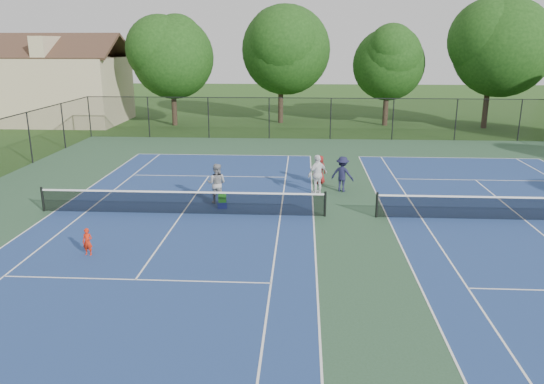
# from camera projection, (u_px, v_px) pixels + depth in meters

# --- Properties ---
(ground) EXTENTS (140.00, 140.00, 0.00)m
(ground) POSITION_uv_depth(u_px,v_px,m) (350.00, 217.00, 21.78)
(ground) COLOR #234716
(ground) RESTS_ON ground
(court_pad) EXTENTS (36.00, 36.00, 0.01)m
(court_pad) POSITION_uv_depth(u_px,v_px,m) (350.00, 217.00, 21.78)
(court_pad) COLOR #28482E
(court_pad) RESTS_ON ground
(tennis_court_left) EXTENTS (12.00, 23.83, 1.07)m
(tennis_court_left) POSITION_uv_depth(u_px,v_px,m) (182.00, 212.00, 22.15)
(tennis_court_left) COLOR navy
(tennis_court_left) RESTS_ON ground
(tennis_court_right) EXTENTS (12.00, 23.83, 1.07)m
(tennis_court_right) POSITION_uv_depth(u_px,v_px,m) (525.00, 218.00, 21.36)
(tennis_court_right) COLOR navy
(tennis_court_right) RESTS_ON ground
(perimeter_fence) EXTENTS (36.08, 36.08, 3.02)m
(perimeter_fence) POSITION_uv_depth(u_px,v_px,m) (352.00, 179.00, 21.34)
(perimeter_fence) COLOR black
(perimeter_fence) RESTS_ON ground
(tree_back_a) EXTENTS (6.80, 6.80, 9.15)m
(tree_back_a) POSITION_uv_depth(u_px,v_px,m) (171.00, 53.00, 43.90)
(tree_back_a) COLOR #2D2116
(tree_back_a) RESTS_ON ground
(tree_back_b) EXTENTS (7.60, 7.60, 10.03)m
(tree_back_b) POSITION_uv_depth(u_px,v_px,m) (281.00, 46.00, 45.16)
(tree_back_b) COLOR #2D2116
(tree_back_b) RESTS_ON ground
(tree_back_c) EXTENTS (6.00, 6.00, 8.40)m
(tree_back_c) POSITION_uv_depth(u_px,v_px,m) (388.00, 60.00, 43.99)
(tree_back_c) COLOR #2D2116
(tree_back_c) RESTS_ON ground
(tree_back_d) EXTENTS (7.80, 7.80, 10.37)m
(tree_back_d) POSITION_uv_depth(u_px,v_px,m) (493.00, 43.00, 42.21)
(tree_back_d) COLOR #2D2116
(tree_back_d) RESTS_ON ground
(clapboard_house) EXTENTS (10.80, 8.10, 7.65)m
(clapboard_house) POSITION_uv_depth(u_px,v_px,m) (63.00, 87.00, 46.23)
(clapboard_house) COLOR tan
(clapboard_house) RESTS_ON ground
(child_player) EXTENTS (0.36, 0.25, 0.95)m
(child_player) POSITION_uv_depth(u_px,v_px,m) (88.00, 242.00, 17.77)
(child_player) COLOR red
(child_player) RESTS_ON ground
(instructor) EXTENTS (0.95, 0.79, 1.79)m
(instructor) POSITION_uv_depth(u_px,v_px,m) (217.00, 183.00, 23.44)
(instructor) COLOR gray
(instructor) RESTS_ON ground
(bystander_a) EXTENTS (1.15, 1.04, 1.88)m
(bystander_a) POSITION_uv_depth(u_px,v_px,m) (318.00, 174.00, 24.87)
(bystander_a) COLOR white
(bystander_a) RESTS_ON ground
(bystander_b) EXTENTS (1.26, 1.01, 1.71)m
(bystander_b) POSITION_uv_depth(u_px,v_px,m) (342.00, 174.00, 25.27)
(bystander_b) COLOR #191A37
(bystander_b) RESTS_ON ground
(bystander_c) EXTENTS (0.84, 0.73, 1.45)m
(bystander_c) POSITION_uv_depth(u_px,v_px,m) (320.00, 170.00, 26.70)
(bystander_c) COLOR maroon
(bystander_c) RESTS_ON ground
(ball_crate) EXTENTS (0.43, 0.34, 0.28)m
(ball_crate) POSITION_uv_depth(u_px,v_px,m) (222.00, 205.00, 22.91)
(ball_crate) COLOR navy
(ball_crate) RESTS_ON ground
(ball_hopper) EXTENTS (0.38, 0.33, 0.38)m
(ball_hopper) POSITION_uv_depth(u_px,v_px,m) (222.00, 198.00, 22.82)
(ball_hopper) COLOR green
(ball_hopper) RESTS_ON ball_crate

